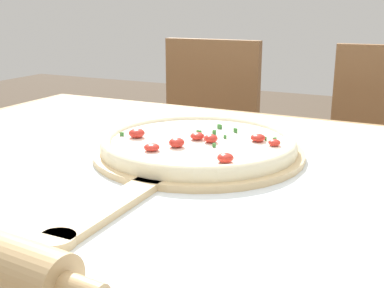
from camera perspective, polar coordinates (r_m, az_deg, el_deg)
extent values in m
cube|color=#A87F51|center=(0.88, -2.26, -3.80)|extent=(1.40, 1.04, 0.03)
cylinder|color=#A87F51|center=(1.72, -14.02, -7.27)|extent=(0.06, 0.06, 0.70)
cube|color=silver|center=(0.88, -2.27, -2.72)|extent=(1.32, 0.96, 0.00)
cylinder|color=#D6B784|center=(0.93, 0.80, -0.96)|extent=(0.41, 0.41, 0.01)
cube|color=#D6B784|center=(0.70, -9.56, -7.31)|extent=(0.04, 0.23, 0.01)
cylinder|color=#D6B784|center=(0.62, -15.83, -10.98)|extent=(0.05, 0.05, 0.01)
cylinder|color=beige|center=(0.93, 0.80, -0.13)|extent=(0.38, 0.38, 0.02)
torus|color=beige|center=(0.93, 0.81, 0.34)|extent=(0.38, 0.38, 0.02)
cylinder|color=white|center=(0.93, 0.81, 0.43)|extent=(0.34, 0.34, 0.00)
ellipsoid|color=red|center=(0.88, -1.81, 0.17)|extent=(0.03, 0.03, 0.02)
ellipsoid|color=red|center=(0.93, 0.63, 0.95)|extent=(0.03, 0.03, 0.01)
ellipsoid|color=red|center=(0.95, -6.57, 1.29)|extent=(0.03, 0.03, 0.02)
ellipsoid|color=red|center=(0.90, 9.74, 0.17)|extent=(0.02, 0.02, 0.01)
ellipsoid|color=red|center=(0.91, 2.25, 0.66)|extent=(0.03, 0.03, 0.02)
ellipsoid|color=red|center=(0.79, 3.98, -1.63)|extent=(0.03, 0.03, 0.02)
ellipsoid|color=red|center=(0.86, -4.79, -0.38)|extent=(0.03, 0.03, 0.01)
ellipsoid|color=red|center=(0.92, 7.81, 0.75)|extent=(0.03, 0.03, 0.01)
cube|color=#387533|center=(0.96, -8.32, 1.16)|extent=(0.01, 0.01, 0.01)
cube|color=#387533|center=(0.96, 0.62, 1.39)|extent=(0.01, 0.01, 0.01)
cube|color=#387533|center=(0.93, 8.71, 0.64)|extent=(0.01, 0.01, 0.01)
cube|color=#387533|center=(0.88, 2.64, -0.15)|extent=(0.00, 0.01, 0.01)
cube|color=#387533|center=(0.98, 5.17, 1.63)|extent=(0.01, 0.01, 0.01)
cube|color=#387533|center=(0.97, 2.65, 1.41)|extent=(0.01, 0.01, 0.01)
cube|color=#387533|center=(0.94, 3.93, 0.87)|extent=(0.01, 0.01, 0.01)
cube|color=#387533|center=(0.93, 9.77, 0.52)|extent=(0.01, 0.01, 0.01)
cube|color=#387533|center=(1.01, 3.29, 2.07)|extent=(0.01, 0.01, 0.01)
cube|color=brown|center=(1.77, -0.14, -2.81)|extent=(0.40, 0.40, 0.02)
cube|color=brown|center=(1.87, 2.33, 5.55)|extent=(0.38, 0.04, 0.44)
cylinder|color=brown|center=(1.80, -7.08, -10.47)|extent=(0.04, 0.04, 0.44)
cylinder|color=brown|center=(1.66, 2.45, -12.70)|extent=(0.04, 0.04, 0.44)
cylinder|color=brown|center=(2.05, -2.19, -6.94)|extent=(0.04, 0.04, 0.44)
cylinder|color=brown|center=(1.93, 6.31, -8.53)|extent=(0.04, 0.04, 0.44)
cube|color=brown|center=(1.61, 21.67, -5.93)|extent=(0.43, 0.43, 0.02)
cylinder|color=brown|center=(1.57, 14.65, -15.18)|extent=(0.04, 0.04, 0.44)
cylinder|color=brown|center=(1.85, 15.99, -10.23)|extent=(0.04, 0.04, 0.44)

